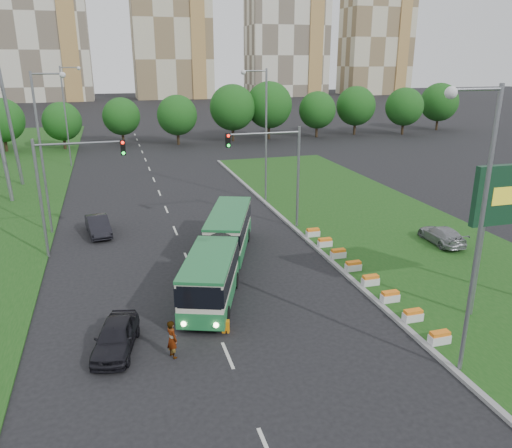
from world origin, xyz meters
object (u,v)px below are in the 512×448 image
object	(u,v)px
traffic_mast_median	(278,163)
pedestrian	(172,339)
car_left_near	(116,337)
traffic_mast_left	(64,178)
shopping_trolley	(226,326)
articulated_bus	(217,250)
car_median	(442,235)
car_left_far	(98,226)

from	to	relation	value
traffic_mast_median	pedestrian	size ratio (longest dim) A/B	4.40
car_left_near	traffic_mast_left	bearing A→B (deg)	114.13
traffic_mast_left	shopping_trolley	world-z (taller)	traffic_mast_left
car_left_near	pedestrian	world-z (taller)	pedestrian
articulated_bus	car_median	world-z (taller)	articulated_bus
articulated_bus	shopping_trolley	world-z (taller)	articulated_bus
car_left_far	car_left_near	bearing A→B (deg)	-95.18
articulated_bus	shopping_trolley	bearing A→B (deg)	-78.63
traffic_mast_median	car_left_far	xyz separation A→B (m)	(-13.51, 2.76, -4.63)
traffic_mast_left	car_left_near	bearing A→B (deg)	-79.00
traffic_mast_median	traffic_mast_left	distance (m)	15.19
traffic_mast_median	articulated_bus	bearing A→B (deg)	-132.31
car_median	car_left_far	bearing A→B (deg)	-18.54
car_median	pedestrian	distance (m)	22.25
traffic_mast_left	pedestrian	xyz separation A→B (m)	(4.98, -14.40, -4.44)
car_left_near	shopping_trolley	world-z (taller)	car_left_near
traffic_mast_left	articulated_bus	xyz separation A→B (m)	(8.89, -5.88, -3.81)
articulated_bus	shopping_trolley	xyz separation A→B (m)	(-1.13, -7.09, -1.24)
traffic_mast_median	car_left_near	bearing A→B (deg)	-131.69
car_left_far	shopping_trolley	bearing A→B (deg)	-78.18
traffic_mast_left	shopping_trolley	bearing A→B (deg)	-59.11
shopping_trolley	car_left_near	bearing A→B (deg)	-160.65
articulated_bus	pedestrian	xyz separation A→B (m)	(-3.91, -8.52, -0.63)
traffic_mast_median	car_left_near	distance (m)	19.51
car_left_near	car_left_far	bearing A→B (deg)	106.21
traffic_mast_left	articulated_bus	size ratio (longest dim) A/B	0.52
traffic_mast_median	shopping_trolley	xyz separation A→B (m)	(-7.40, -13.97, -5.05)
traffic_mast_median	car_left_near	size ratio (longest dim) A/B	1.91
traffic_mast_median	pedestrian	distance (m)	18.99
car_median	car_left_near	bearing A→B (deg)	21.27
traffic_mast_left	pedestrian	bearing A→B (deg)	-70.93
traffic_mast_median	car_left_far	world-z (taller)	traffic_mast_median
articulated_bus	car_left_near	size ratio (longest dim) A/B	3.65
shopping_trolley	car_median	bearing A→B (deg)	40.25
car_median	shopping_trolley	bearing A→B (deg)	25.70
pedestrian	shopping_trolley	bearing A→B (deg)	-86.92
traffic_mast_median	shopping_trolley	bearing A→B (deg)	-117.90
traffic_mast_left	articulated_bus	bearing A→B (deg)	-33.49
traffic_mast_left	shopping_trolley	distance (m)	15.94
pedestrian	car_median	bearing A→B (deg)	-90.69
traffic_mast_median	traffic_mast_left	size ratio (longest dim) A/B	1.00
car_left_far	car_median	world-z (taller)	car_left_far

